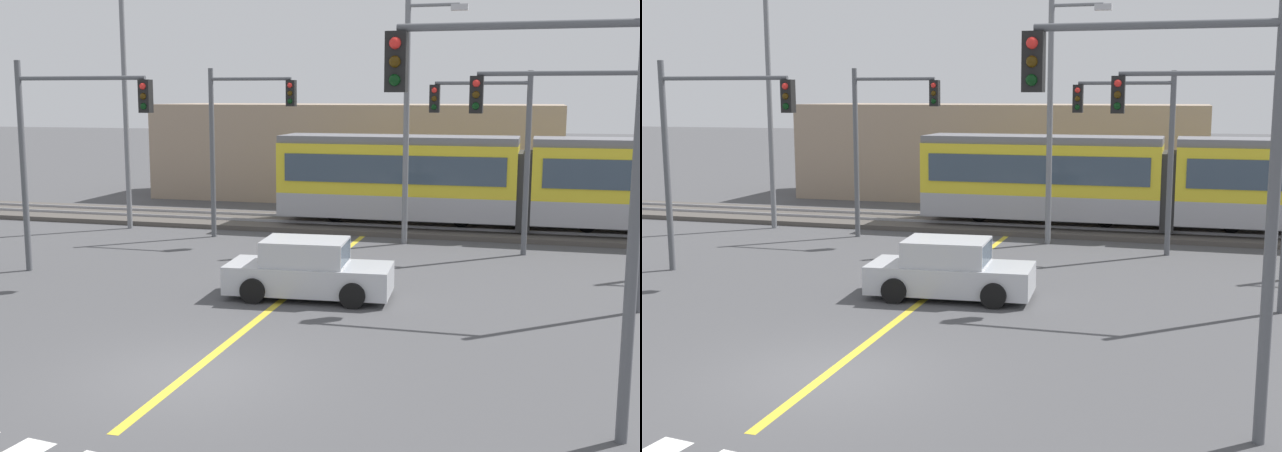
{
  "view_description": "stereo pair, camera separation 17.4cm",
  "coord_description": "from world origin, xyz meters",
  "views": [
    {
      "loc": [
        6.13,
        -13.11,
        5.16
      ],
      "look_at": [
        0.43,
        7.79,
        1.6
      ],
      "focal_mm": 45.0,
      "sensor_mm": 36.0,
      "label": 1
    },
    {
      "loc": [
        6.3,
        -13.07,
        5.16
      ],
      "look_at": [
        0.43,
        7.79,
        1.6
      ],
      "focal_mm": 45.0,
      "sensor_mm": 36.0,
      "label": 2
    }
  ],
  "objects": [
    {
      "name": "street_lamp_centre",
      "position": [
        1.91,
        14.29,
        4.71
      ],
      "size": [
        2.09,
        0.28,
        8.3
      ],
      "color": "slate",
      "rests_on": "ground"
    },
    {
      "name": "rail_near",
      "position": [
        0.0,
        16.6,
        0.23
      ],
      "size": [
        120.0,
        0.08,
        0.1
      ],
      "primitive_type": "cube",
      "color": "#939399",
      "rests_on": "track_bed"
    },
    {
      "name": "traffic_light_far_right",
      "position": [
        4.71,
        13.34,
        3.9
      ],
      "size": [
        3.25,
        0.38,
        5.91
      ],
      "color": "#515459",
      "rests_on": "ground"
    },
    {
      "name": "light_rail_tram",
      "position": [
        5.68,
        17.31,
        2.05
      ],
      "size": [
        18.5,
        2.64,
        3.43
      ],
      "color": "#9E9EA3",
      "rests_on": "track_bed"
    },
    {
      "name": "ground_plane",
      "position": [
        0.0,
        0.0,
        0.0
      ],
      "size": [
        200.0,
        200.0,
        0.0
      ],
      "primitive_type": "plane",
      "color": "#474749"
    },
    {
      "name": "traffic_light_mid_right",
      "position": [
        7.19,
        6.89,
        4.08
      ],
      "size": [
        4.25,
        0.38,
        6.21
      ],
      "color": "#515459",
      "rests_on": "ground"
    },
    {
      "name": "rail_far",
      "position": [
        0.0,
        18.04,
        0.23
      ],
      "size": [
        120.0,
        0.08,
        0.1
      ],
      "primitive_type": "cube",
      "color": "#939399",
      "rests_on": "track_bed"
    },
    {
      "name": "sedan_crossing",
      "position": [
        0.56,
        6.17,
        0.7
      ],
      "size": [
        4.31,
        2.13,
        1.52
      ],
      "color": "#B7BABF",
      "rests_on": "ground"
    },
    {
      "name": "track_bed",
      "position": [
        0.0,
        17.32,
        0.09
      ],
      "size": [
        120.0,
        4.0,
        0.18
      ],
      "primitive_type": "cube",
      "color": "#4C4742",
      "rests_on": "ground"
    },
    {
      "name": "lane_centre_line",
      "position": [
        0.0,
        6.28,
        0.0
      ],
      "size": [
        0.2,
        18.08,
        0.01
      ],
      "primitive_type": "cube",
      "color": "gold",
      "rests_on": "ground"
    },
    {
      "name": "building_backdrop_far",
      "position": [
        -2.67,
        26.17,
        2.34
      ],
      "size": [
        19.81,
        6.0,
        4.69
      ],
      "primitive_type": "cube",
      "color": "gray",
      "rests_on": "ground"
    },
    {
      "name": "traffic_light_mid_left",
      "position": [
        -6.9,
        7.06,
        4.05
      ],
      "size": [
        4.25,
        0.38,
        6.13
      ],
      "color": "#515459",
      "rests_on": "ground"
    },
    {
      "name": "traffic_light_near_right",
      "position": [
        6.31,
        -0.97,
        4.31
      ],
      "size": [
        3.75,
        0.38,
        6.48
      ],
      "color": "#515459",
      "rests_on": "ground"
    },
    {
      "name": "traffic_light_far_left",
      "position": [
        -4.19,
        13.82,
        4.01
      ],
      "size": [
        3.25,
        0.38,
        6.09
      ],
      "color": "#515459",
      "rests_on": "ground"
    },
    {
      "name": "street_lamp_west",
      "position": [
        -8.97,
        14.71,
        5.38
      ],
      "size": [
        2.19,
        0.28,
        9.58
      ],
      "color": "slate",
      "rests_on": "ground"
    }
  ]
}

